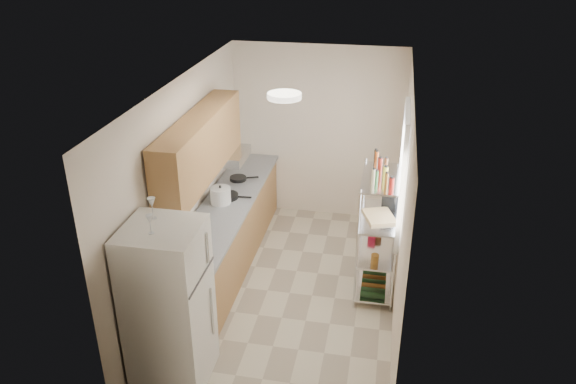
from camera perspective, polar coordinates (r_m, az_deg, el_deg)
name	(u,v)px	position (r m, az deg, el deg)	size (l,w,h in m)	color
room	(290,198)	(6.32, 0.19, -0.64)	(2.52, 4.42, 2.62)	#C1B69C
counter_run	(226,236)	(7.30, -6.31, -4.49)	(0.63, 3.51, 0.90)	#9D7743
upper_cabinets	(200,146)	(6.46, -8.90, 4.60)	(0.33, 2.20, 0.72)	#9D7743
range_hood	(227,155)	(7.30, -6.24, 3.74)	(0.50, 0.60, 0.12)	#B7BABC
window	(402,174)	(6.45, 11.54, 1.82)	(0.06, 1.00, 1.46)	white
bakers_rack	(380,209)	(6.58, 9.30, -1.73)	(0.45, 0.90, 1.73)	silver
ceiling_dome	(284,96)	(5.58, -0.37, 9.75)	(0.34, 0.34, 0.06)	white
refrigerator	(169,306)	(5.51, -12.02, -11.24)	(0.69, 0.69, 1.69)	silver
wine_glass_a	(150,224)	(4.95, -13.82, -3.20)	(0.06, 0.06, 0.18)	silver
wine_glass_b	(152,208)	(5.18, -13.62, -1.61)	(0.07, 0.07, 0.21)	silver
rice_cooker	(221,195)	(7.11, -6.87, -0.34)	(0.26, 0.26, 0.21)	silver
frying_pan_large	(227,196)	(7.26, -6.20, -0.41)	(0.29, 0.29, 0.05)	black
frying_pan_small	(238,178)	(7.75, -5.09, 1.38)	(0.23, 0.23, 0.05)	black
cutting_board	(379,216)	(6.60, 9.28, -2.46)	(0.31, 0.41, 0.03)	tan
espresso_machine	(391,193)	(6.86, 10.47, -0.14)	(0.17, 0.26, 0.31)	black
storage_bag	(373,231)	(7.09, 8.64, -3.89)	(0.09, 0.13, 0.15)	#B1152D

